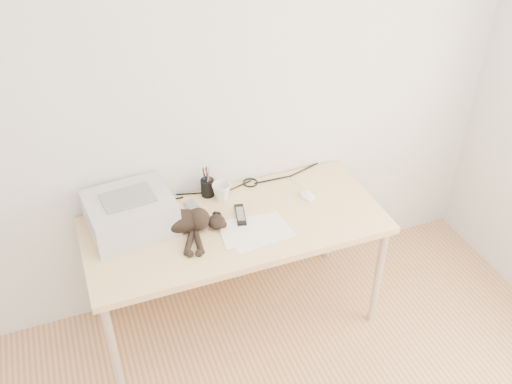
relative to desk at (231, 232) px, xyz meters
name	(u,v)px	position (x,y,z in m)	size (l,w,h in m)	color
wall_back	(210,99)	(0.00, 0.27, 0.69)	(3.50, 3.50, 0.00)	silver
desk	(231,232)	(0.00, 0.00, 0.00)	(1.60, 0.70, 0.74)	#E7C087
printer	(130,213)	(-0.52, 0.07, 0.23)	(0.46, 0.41, 0.20)	silver
papers	(256,231)	(0.07, -0.20, 0.14)	(0.38, 0.28, 0.01)	white
cat	(174,223)	(-0.32, -0.05, 0.19)	(0.58, 0.35, 0.13)	black
mug	(222,192)	(0.00, 0.14, 0.18)	(0.11, 0.11, 0.10)	white
pen_cup	(208,187)	(-0.06, 0.20, 0.19)	(0.08, 0.08, 0.19)	black
remote_grey	(197,211)	(-0.17, 0.07, 0.14)	(0.06, 0.20, 0.02)	slate
remote_black	(240,215)	(0.04, -0.05, 0.14)	(0.05, 0.18, 0.02)	black
mouse	(307,194)	(0.46, -0.01, 0.15)	(0.07, 0.12, 0.04)	white
cable_tangle	(218,190)	(0.00, 0.22, 0.14)	(1.36, 0.09, 0.01)	black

